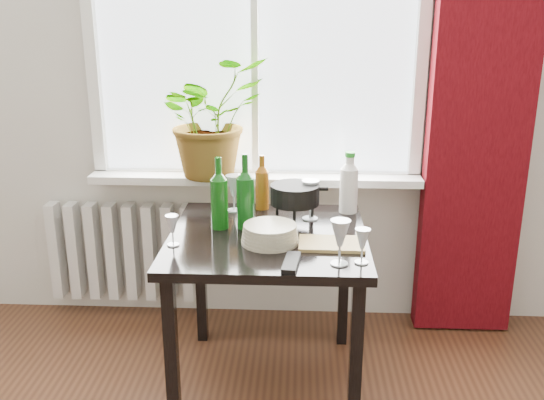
{
  "coord_description": "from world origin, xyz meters",
  "views": [
    {
      "loc": [
        0.24,
        -0.9,
        1.68
      ],
      "look_at": [
        0.12,
        1.55,
        0.9
      ],
      "focal_mm": 40.0,
      "sensor_mm": 36.0,
      "label": 1
    }
  ],
  "objects_px": {
    "cleaning_bottle": "(349,182)",
    "wineglass_front_left": "(173,230)",
    "wineglass_front_right": "(340,242)",
    "potted_plant": "(211,118)",
    "wineglass_back_left": "(234,193)",
    "fondue_pot": "(295,203)",
    "radiator": "(122,251)",
    "wineglass_back_center": "(310,199)",
    "bottle_amber": "(262,182)",
    "wineglass_far_right": "(362,246)",
    "wine_bottle_right": "(245,191)",
    "table": "(268,254)",
    "plate_stack": "(270,234)",
    "cutting_board": "(331,244)",
    "wine_bottle_left": "(219,193)",
    "tv_remote": "(291,263)"
  },
  "relations": [
    {
      "from": "bottle_amber",
      "to": "tv_remote",
      "type": "relative_size",
      "value": 1.49
    },
    {
      "from": "wineglass_back_left",
      "to": "cutting_board",
      "type": "distance_m",
      "value": 0.62
    },
    {
      "from": "cleaning_bottle",
      "to": "wineglass_front_left",
      "type": "relative_size",
      "value": 2.26
    },
    {
      "from": "wine_bottle_right",
      "to": "potted_plant",
      "type": "bearing_deg",
      "value": 114.06
    },
    {
      "from": "potted_plant",
      "to": "wineglass_front_left",
      "type": "distance_m",
      "value": 0.79
    },
    {
      "from": "wineglass_back_center",
      "to": "tv_remote",
      "type": "distance_m",
      "value": 0.54
    },
    {
      "from": "wineglass_front_right",
      "to": "wineglass_front_left",
      "type": "height_order",
      "value": "wineglass_front_right"
    },
    {
      "from": "wineglass_far_right",
      "to": "wine_bottle_right",
      "type": "bearing_deg",
      "value": 142.23
    },
    {
      "from": "wineglass_far_right",
      "to": "wineglass_front_left",
      "type": "distance_m",
      "value": 0.77
    },
    {
      "from": "bottle_amber",
      "to": "cutting_board",
      "type": "xyz_separation_m",
      "value": [
        0.32,
        -0.47,
        -0.13
      ]
    },
    {
      "from": "wineglass_back_left",
      "to": "wine_bottle_right",
      "type": "bearing_deg",
      "value": -71.35
    },
    {
      "from": "potted_plant",
      "to": "wineglass_far_right",
      "type": "height_order",
      "value": "potted_plant"
    },
    {
      "from": "wineglass_far_right",
      "to": "cutting_board",
      "type": "distance_m",
      "value": 0.21
    },
    {
      "from": "wine_bottle_right",
      "to": "table",
      "type": "bearing_deg",
      "value": -37.31
    },
    {
      "from": "table",
      "to": "cleaning_bottle",
      "type": "xyz_separation_m",
      "value": [
        0.37,
        0.32,
        0.24
      ]
    },
    {
      "from": "table",
      "to": "bottle_amber",
      "type": "height_order",
      "value": "bottle_amber"
    },
    {
      "from": "potted_plant",
      "to": "cleaning_bottle",
      "type": "bearing_deg",
      "value": -19.83
    },
    {
      "from": "wine_bottle_left",
      "to": "wineglass_front_right",
      "type": "distance_m",
      "value": 0.64
    },
    {
      "from": "wineglass_back_center",
      "to": "fondue_pot",
      "type": "height_order",
      "value": "wineglass_back_center"
    },
    {
      "from": "radiator",
      "to": "wineglass_front_right",
      "type": "xyz_separation_m",
      "value": [
        1.14,
        -0.94,
        0.45
      ]
    },
    {
      "from": "plate_stack",
      "to": "tv_remote",
      "type": "distance_m",
      "value": 0.24
    },
    {
      "from": "wine_bottle_right",
      "to": "wineglass_far_right",
      "type": "xyz_separation_m",
      "value": [
        0.48,
        -0.37,
        -0.1
      ]
    },
    {
      "from": "potted_plant",
      "to": "wineglass_front_left",
      "type": "xyz_separation_m",
      "value": [
        -0.06,
        -0.71,
        -0.34
      ]
    },
    {
      "from": "wineglass_far_right",
      "to": "plate_stack",
      "type": "distance_m",
      "value": 0.41
    },
    {
      "from": "wineglass_back_center",
      "to": "table",
      "type": "bearing_deg",
      "value": -132.14
    },
    {
      "from": "cleaning_bottle",
      "to": "wineglass_back_left",
      "type": "height_order",
      "value": "cleaning_bottle"
    },
    {
      "from": "wine_bottle_right",
      "to": "bottle_amber",
      "type": "distance_m",
      "value": 0.28
    },
    {
      "from": "wineglass_back_center",
      "to": "cutting_board",
      "type": "height_order",
      "value": "wineglass_back_center"
    },
    {
      "from": "tv_remote",
      "to": "cutting_board",
      "type": "xyz_separation_m",
      "value": [
        0.16,
        0.21,
        -0.0
      ]
    },
    {
      "from": "wineglass_back_center",
      "to": "wineglass_front_left",
      "type": "xyz_separation_m",
      "value": [
        -0.57,
        -0.35,
        -0.03
      ]
    },
    {
      "from": "wineglass_back_center",
      "to": "fondue_pot",
      "type": "distance_m",
      "value": 0.08
    },
    {
      "from": "radiator",
      "to": "wineglass_far_right",
      "type": "xyz_separation_m",
      "value": [
        1.23,
        -0.92,
        0.43
      ]
    },
    {
      "from": "wineglass_front_left",
      "to": "potted_plant",
      "type": "bearing_deg",
      "value": 84.94
    },
    {
      "from": "cleaning_bottle",
      "to": "wineglass_back_left",
      "type": "distance_m",
      "value": 0.55
    },
    {
      "from": "bottle_amber",
      "to": "cleaning_bottle",
      "type": "distance_m",
      "value": 0.42
    },
    {
      "from": "plate_stack",
      "to": "table",
      "type": "bearing_deg",
      "value": 98.45
    },
    {
      "from": "bottle_amber",
      "to": "wineglass_front_left",
      "type": "xyz_separation_m",
      "value": [
        -0.34,
        -0.5,
        -0.07
      ]
    },
    {
      "from": "cleaning_bottle",
      "to": "wineglass_front_right",
      "type": "bearing_deg",
      "value": -97.03
    },
    {
      "from": "wineglass_front_right",
      "to": "cutting_board",
      "type": "distance_m",
      "value": 0.21
    },
    {
      "from": "radiator",
      "to": "cutting_board",
      "type": "xyz_separation_m",
      "value": [
        1.12,
        -0.75,
        0.37
      ]
    },
    {
      "from": "bottle_amber",
      "to": "potted_plant",
      "type": "bearing_deg",
      "value": 141.68
    },
    {
      "from": "table",
      "to": "wine_bottle_right",
      "type": "relative_size",
      "value": 2.49
    },
    {
      "from": "bottle_amber",
      "to": "wineglass_far_right",
      "type": "distance_m",
      "value": 0.77
    },
    {
      "from": "plate_stack",
      "to": "wineglass_front_left",
      "type": "bearing_deg",
      "value": -173.05
    },
    {
      "from": "wineglass_back_center",
      "to": "radiator",
      "type": "bearing_deg",
      "value": 157.64
    },
    {
      "from": "fondue_pot",
      "to": "radiator",
      "type": "bearing_deg",
      "value": 177.15
    },
    {
      "from": "wineglass_back_left",
      "to": "fondue_pot",
      "type": "relative_size",
      "value": 0.71
    },
    {
      "from": "bottle_amber",
      "to": "fondue_pot",
      "type": "height_order",
      "value": "bottle_amber"
    },
    {
      "from": "wineglass_front_left",
      "to": "cutting_board",
      "type": "bearing_deg",
      "value": 2.72
    },
    {
      "from": "cleaning_bottle",
      "to": "tv_remote",
      "type": "height_order",
      "value": "cleaning_bottle"
    }
  ]
}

